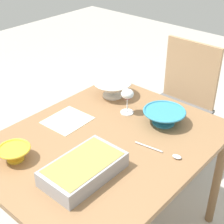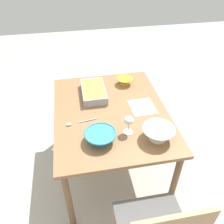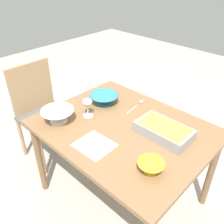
% 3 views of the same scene
% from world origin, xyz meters
% --- Properties ---
extents(dining_table, '(1.19, 0.94, 0.73)m').
position_xyz_m(dining_table, '(0.00, 0.00, 0.65)').
color(dining_table, olive).
rests_on(dining_table, ground_plane).
extents(chair, '(0.40, 0.45, 0.94)m').
position_xyz_m(chair, '(0.96, 0.11, 0.52)').
color(chair, '#595959').
rests_on(chair, ground_plane).
extents(wine_glass, '(0.08, 0.08, 0.15)m').
position_xyz_m(wine_glass, '(0.28, 0.08, 0.84)').
color(wine_glass, white).
rests_on(wine_glass, dining_table).
extents(casserole_dish, '(0.36, 0.21, 0.08)m').
position_xyz_m(casserole_dish, '(-0.26, -0.11, 0.77)').
color(casserole_dish, '#99999E').
rests_on(casserole_dish, dining_table).
extents(mixing_bowl, '(0.23, 0.23, 0.08)m').
position_xyz_m(mixing_bowl, '(0.33, -0.13, 0.77)').
color(mixing_bowl, teal).
rests_on(mixing_bowl, dining_table).
extents(small_bowl, '(0.15, 0.15, 0.07)m').
position_xyz_m(small_bowl, '(-0.39, 0.21, 0.77)').
color(small_bowl, yellow).
rests_on(small_bowl, dining_table).
extents(serving_bowl, '(0.24, 0.24, 0.10)m').
position_xyz_m(serving_bowl, '(0.38, 0.28, 0.79)').
color(serving_bowl, white).
rests_on(serving_bowl, dining_table).
extents(serving_spoon, '(0.06, 0.25, 0.01)m').
position_xyz_m(serving_spoon, '(0.11, -0.30, 0.74)').
color(serving_spoon, silver).
rests_on(serving_spoon, dining_table).
extents(napkin, '(0.24, 0.22, 0.00)m').
position_xyz_m(napkin, '(0.00, 0.28, 0.73)').
color(napkin, beige).
rests_on(napkin, dining_table).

